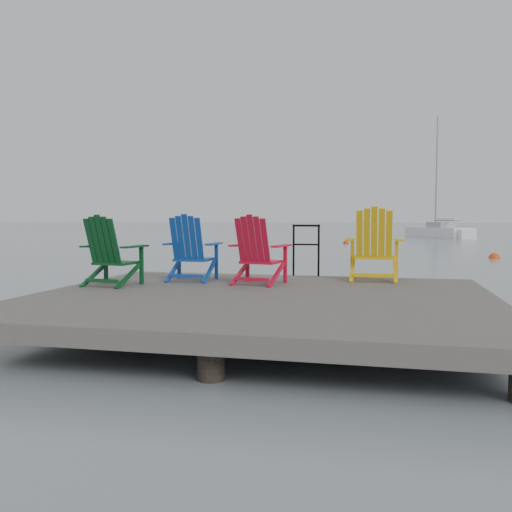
% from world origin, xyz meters
% --- Properties ---
extents(ground, '(400.00, 400.00, 0.00)m').
position_xyz_m(ground, '(0.00, 0.00, 0.00)').
color(ground, gray).
rests_on(ground, ground).
extents(dock, '(6.00, 5.00, 1.40)m').
position_xyz_m(dock, '(0.00, 0.00, 0.35)').
color(dock, '#2C2A27').
rests_on(dock, ground).
extents(handrail, '(0.48, 0.04, 0.90)m').
position_xyz_m(handrail, '(0.25, 2.45, 1.04)').
color(handrail, black).
rests_on(handrail, dock).
extents(chair_green, '(0.88, 0.82, 1.02)m').
position_xyz_m(chair_green, '(-2.40, 0.41, 1.02)').
color(chair_green, '#0B3D1A').
rests_on(chair_green, dock).
extents(chair_blue, '(0.84, 0.78, 1.04)m').
position_xyz_m(chair_blue, '(-1.45, 1.27, 1.02)').
color(chair_blue, '#0E3B97').
rests_on(chair_blue, dock).
extents(chair_red, '(0.91, 0.86, 1.03)m').
position_xyz_m(chair_red, '(-0.30, 1.08, 1.02)').
color(chair_red, red).
rests_on(chair_red, dock).
extents(chair_yellow, '(0.92, 0.85, 1.15)m').
position_xyz_m(chair_yellow, '(1.42, 1.95, 1.08)').
color(chair_yellow, gold).
rests_on(chair_yellow, dock).
extents(sailboat_near, '(4.88, 7.09, 9.90)m').
position_xyz_m(sailboat_near, '(5.92, 38.42, 0.36)').
color(sailboat_near, white).
rests_on(sailboat_near, ground).
extents(buoy_a, '(0.41, 0.41, 0.41)m').
position_xyz_m(buoy_a, '(5.70, 14.97, 0.00)').
color(buoy_a, '#E6410D').
rests_on(buoy_a, ground).
extents(buoy_b, '(0.34, 0.34, 0.34)m').
position_xyz_m(buoy_b, '(-0.54, 25.87, 0.00)').
color(buoy_b, red).
rests_on(buoy_b, ground).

